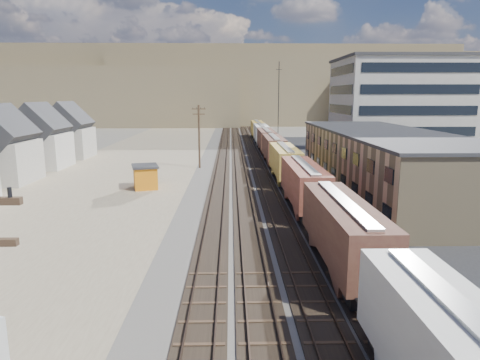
{
  "coord_description": "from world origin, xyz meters",
  "views": [
    {
      "loc": [
        -3.51,
        -25.79,
        11.3
      ],
      "look_at": [
        -2.58,
        16.65,
        3.0
      ],
      "focal_mm": 32.0,
      "sensor_mm": 36.0,
      "label": 1
    }
  ],
  "objects_px": {
    "utility_pole_north": "(199,135)",
    "maintenance_shed": "(145,176)",
    "parked_car_blue": "(386,150)",
    "freight_train": "(279,153)"
  },
  "relations": [
    {
      "from": "utility_pole_north",
      "to": "maintenance_shed",
      "type": "relative_size",
      "value": 2.14
    },
    {
      "from": "utility_pole_north",
      "to": "parked_car_blue",
      "type": "distance_m",
      "value": 40.09
    },
    {
      "from": "utility_pole_north",
      "to": "maintenance_shed",
      "type": "xyz_separation_m",
      "value": [
        -5.69,
        -15.1,
        -3.8
      ]
    },
    {
      "from": "maintenance_shed",
      "to": "parked_car_blue",
      "type": "distance_m",
      "value": 52.57
    },
    {
      "from": "freight_train",
      "to": "maintenance_shed",
      "type": "height_order",
      "value": "freight_train"
    },
    {
      "from": "maintenance_shed",
      "to": "parked_car_blue",
      "type": "height_order",
      "value": "maintenance_shed"
    },
    {
      "from": "utility_pole_north",
      "to": "maintenance_shed",
      "type": "distance_m",
      "value": 16.58
    },
    {
      "from": "freight_train",
      "to": "parked_car_blue",
      "type": "bearing_deg",
      "value": 39.84
    },
    {
      "from": "utility_pole_north",
      "to": "freight_train",
      "type": "bearing_deg",
      "value": -14.54
    },
    {
      "from": "maintenance_shed",
      "to": "freight_train",
      "type": "bearing_deg",
      "value": 33.51
    }
  ]
}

